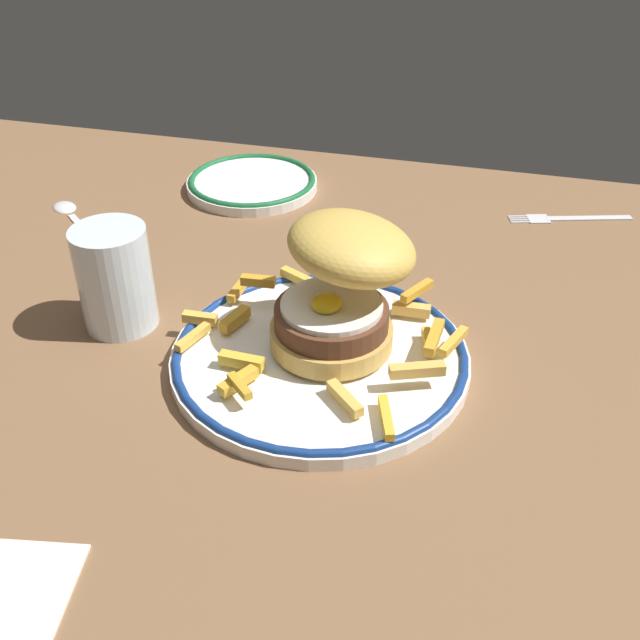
{
  "coord_description": "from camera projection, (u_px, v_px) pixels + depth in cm",
  "views": [
    {
      "loc": [
        18.96,
        -47.97,
        39.99
      ],
      "look_at": [
        5.68,
        1.67,
        4.6
      ],
      "focal_mm": 42.06,
      "sensor_mm": 36.0,
      "label": 1
    }
  ],
  "objects": [
    {
      "name": "ground_plane",
      "position": [
        253.0,
        382.0,
        0.66
      ],
      "size": [
        127.56,
        96.31,
        4.0
      ],
      "primitive_type": "cube",
      "color": "brown"
    },
    {
      "name": "dinner_plate",
      "position": [
        320.0,
        356.0,
        0.65
      ],
      "size": [
        25.74,
        25.74,
        1.6
      ],
      "color": "white",
      "rests_on": "ground_plane"
    },
    {
      "name": "burger",
      "position": [
        343.0,
        281.0,
        0.62
      ],
      "size": [
        14.7,
        14.6,
        11.74
      ],
      "color": "tan",
      "rests_on": "dinner_plate"
    },
    {
      "name": "fries_pile",
      "position": [
        324.0,
        336.0,
        0.64
      ],
      "size": [
        25.11,
        21.19,
        2.6
      ],
      "color": "gold",
      "rests_on": "dinner_plate"
    },
    {
      "name": "water_glass",
      "position": [
        116.0,
        285.0,
        0.68
      ],
      "size": [
        6.74,
        6.74,
        9.72
      ],
      "color": "silver",
      "rests_on": "ground_plane"
    },
    {
      "name": "side_plate",
      "position": [
        252.0,
        183.0,
        0.94
      ],
      "size": [
        16.37,
        16.37,
        1.6
      ],
      "color": "white",
      "rests_on": "ground_plane"
    },
    {
      "name": "fork",
      "position": [
        567.0,
        218.0,
        0.88
      ],
      "size": [
        14.18,
        5.48,
        0.36
      ],
      "color": "silver",
      "rests_on": "ground_plane"
    },
    {
      "name": "spoon",
      "position": [
        68.0,
        210.0,
        0.89
      ],
      "size": [
        11.1,
        10.07,
        0.9
      ],
      "color": "silver",
      "rests_on": "ground_plane"
    }
  ]
}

